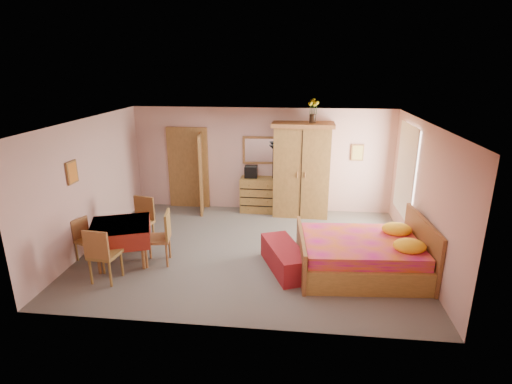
# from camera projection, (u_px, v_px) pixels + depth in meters

# --- Properties ---
(floor) EXTENTS (6.50, 6.50, 0.00)m
(floor) POSITION_uv_depth(u_px,v_px,m) (249.00, 250.00, 8.10)
(floor) COLOR slate
(floor) RESTS_ON ground
(ceiling) EXTENTS (6.50, 6.50, 0.00)m
(ceiling) POSITION_uv_depth(u_px,v_px,m) (249.00, 122.00, 7.31)
(ceiling) COLOR brown
(ceiling) RESTS_ON wall_back
(wall_back) EXTENTS (6.50, 0.10, 2.60)m
(wall_back) POSITION_uv_depth(u_px,v_px,m) (262.00, 160.00, 10.07)
(wall_back) COLOR #CD9E94
(wall_back) RESTS_ON floor
(wall_front) EXTENTS (6.50, 0.10, 2.60)m
(wall_front) POSITION_uv_depth(u_px,v_px,m) (226.00, 244.00, 5.34)
(wall_front) COLOR #CD9E94
(wall_front) RESTS_ON floor
(wall_left) EXTENTS (0.10, 5.00, 2.60)m
(wall_left) POSITION_uv_depth(u_px,v_px,m) (90.00, 184.00, 8.05)
(wall_left) COLOR #CD9E94
(wall_left) RESTS_ON floor
(wall_right) EXTENTS (0.10, 5.00, 2.60)m
(wall_right) POSITION_uv_depth(u_px,v_px,m) (424.00, 195.00, 7.36)
(wall_right) COLOR #CD9E94
(wall_right) RESTS_ON floor
(doorway) EXTENTS (1.06, 0.12, 2.15)m
(doorway) POSITION_uv_depth(u_px,v_px,m) (189.00, 169.00, 10.33)
(doorway) COLOR #9E6B35
(doorway) RESTS_ON floor
(window) EXTENTS (0.08, 1.40, 1.95)m
(window) POSITION_uv_depth(u_px,v_px,m) (406.00, 171.00, 8.46)
(window) COLOR white
(window) RESTS_ON wall_right
(picture_left) EXTENTS (0.04, 0.32, 0.42)m
(picture_left) POSITION_uv_depth(u_px,v_px,m) (72.00, 172.00, 7.35)
(picture_left) COLOR orange
(picture_left) RESTS_ON wall_left
(picture_back) EXTENTS (0.30, 0.04, 0.40)m
(picture_back) POSITION_uv_depth(u_px,v_px,m) (357.00, 153.00, 9.72)
(picture_back) COLOR #D8BF59
(picture_back) RESTS_ON wall_back
(chest_of_drawers) EXTENTS (0.95, 0.48, 0.89)m
(chest_of_drawers) POSITION_uv_depth(u_px,v_px,m) (259.00, 195.00, 10.13)
(chest_of_drawers) COLOR olive
(chest_of_drawers) RESTS_ON floor
(wall_mirror) EXTENTS (0.89, 0.10, 0.70)m
(wall_mirror) POSITION_uv_depth(u_px,v_px,m) (260.00, 150.00, 9.99)
(wall_mirror) COLOR silver
(wall_mirror) RESTS_ON wall_back
(stereo) EXTENTS (0.32, 0.24, 0.29)m
(stereo) POSITION_uv_depth(u_px,v_px,m) (251.00, 172.00, 9.98)
(stereo) COLOR black
(stereo) RESTS_ON chest_of_drawers
(floor_lamp) EXTENTS (0.27, 0.27, 1.73)m
(floor_lamp) POSITION_uv_depth(u_px,v_px,m) (273.00, 179.00, 9.96)
(floor_lamp) COLOR black
(floor_lamp) RESTS_ON floor
(wardrobe) EXTENTS (1.48, 0.79, 2.30)m
(wardrobe) POSITION_uv_depth(u_px,v_px,m) (302.00, 170.00, 9.70)
(wardrobe) COLOR olive
(wardrobe) RESTS_ON floor
(sunflower_vase) EXTENTS (0.24, 0.24, 0.55)m
(sunflower_vase) POSITION_uv_depth(u_px,v_px,m) (313.00, 111.00, 9.25)
(sunflower_vase) COLOR yellow
(sunflower_vase) RESTS_ON wardrobe
(bed) EXTENTS (2.34, 1.91, 1.03)m
(bed) POSITION_uv_depth(u_px,v_px,m) (361.00, 246.00, 7.12)
(bed) COLOR #C31384
(bed) RESTS_ON floor
(bench) EXTENTS (0.98, 1.46, 0.46)m
(bench) POSITION_uv_depth(u_px,v_px,m) (284.00, 258.00, 7.29)
(bench) COLOR maroon
(bench) RESTS_ON floor
(dining_table) EXTENTS (1.36, 1.36, 0.77)m
(dining_table) POSITION_uv_depth(u_px,v_px,m) (122.00, 243.00, 7.52)
(dining_table) COLOR maroon
(dining_table) RESTS_ON floor
(chair_south) EXTENTS (0.50, 0.50, 1.00)m
(chair_south) POSITION_uv_depth(u_px,v_px,m) (105.00, 254.00, 6.84)
(chair_south) COLOR olive
(chair_south) RESTS_ON floor
(chair_north) EXTENTS (0.55, 0.55, 1.01)m
(chair_north) POSITION_uv_depth(u_px,v_px,m) (139.00, 223.00, 8.15)
(chair_north) COLOR #A27136
(chair_north) RESTS_ON floor
(chair_west) EXTENTS (0.48, 0.48, 0.82)m
(chair_west) POSITION_uv_depth(u_px,v_px,m) (87.00, 240.00, 7.60)
(chair_west) COLOR #AB7739
(chair_west) RESTS_ON floor
(chair_east) EXTENTS (0.54, 0.54, 1.02)m
(chair_east) POSITION_uv_depth(u_px,v_px,m) (157.00, 238.00, 7.44)
(chair_east) COLOR #9E6235
(chair_east) RESTS_ON floor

